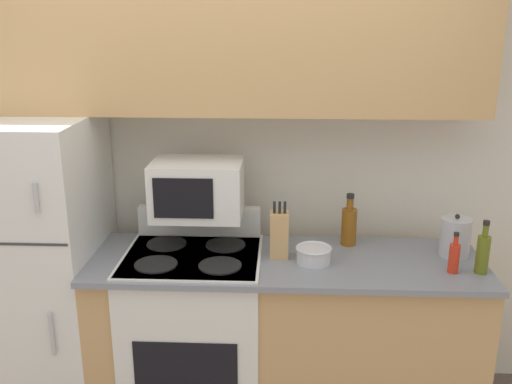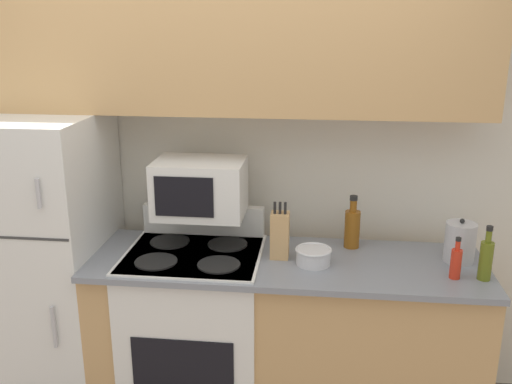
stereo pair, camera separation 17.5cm
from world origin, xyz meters
The scene contains 12 objects.
wall_back centered at (0.00, 0.75, 1.27)m, with size 8.00×0.05×2.55m.
lower_cabinets centered at (0.35, 0.30, 0.46)m, with size 1.96×0.63×0.93m.
refrigerator centered at (-0.98, 0.36, 0.81)m, with size 0.70×0.74×1.61m.
upper_cabinets centered at (0.00, 0.55, 1.97)m, with size 2.65×0.33×0.73m.
stove centered at (-0.12, 0.29, 0.48)m, with size 0.69×0.62×1.10m.
microwave centered at (-0.11, 0.41, 1.24)m, with size 0.45×0.33×0.29m.
knife_block centered at (0.31, 0.31, 1.04)m, with size 0.09×0.09×0.29m.
bowl centered at (0.48, 0.24, 0.97)m, with size 0.18×0.18×0.08m.
bottle_whiskey centered at (0.68, 0.48, 1.04)m, with size 0.08×0.08×0.28m.
bottle_olive_oil centered at (1.26, 0.16, 1.03)m, with size 0.06×0.06×0.26m.
bottle_hot_sauce centered at (1.13, 0.16, 1.00)m, with size 0.05×0.05×0.20m.
kettle centered at (1.19, 0.36, 1.02)m, with size 0.15×0.15×0.22m.
Camera 2 is at (0.50, -2.33, 2.08)m, focal length 40.00 mm.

